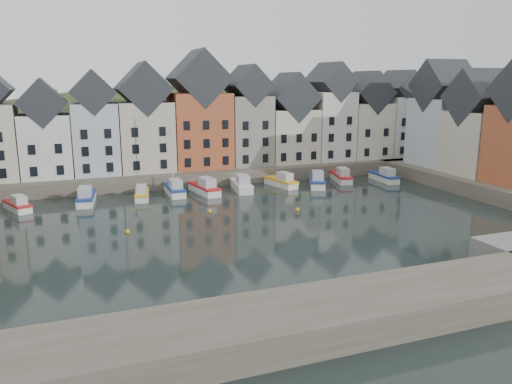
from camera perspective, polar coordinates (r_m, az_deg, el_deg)
ground at (r=52.88m, az=1.17°, el=-4.06°), size 260.00×260.00×0.00m
far_quay at (r=80.55m, az=-6.74°, el=2.43°), size 90.00×16.00×2.00m
right_quay at (r=76.25m, az=27.05°, el=0.53°), size 14.00×54.00×2.00m
near_wall at (r=30.10m, az=-1.15°, el=-15.56°), size 50.00×6.00×2.00m
hillside at (r=109.87m, az=-9.75°, el=-5.07°), size 153.60×70.40×64.00m
far_terrace at (r=78.44m, az=-4.23°, el=8.02°), size 72.37×8.16×17.78m
right_terrace at (r=77.93m, az=24.40°, el=6.93°), size 8.30×24.25×16.36m
mooring_buoys at (r=56.46m, az=-4.62°, el=-2.85°), size 20.50×5.50×0.50m
boat_a at (r=65.85m, az=-25.58°, el=-1.39°), size 3.74×5.78×2.13m
boat_b at (r=66.31m, az=-18.85°, el=-0.62°), size 2.80×6.67×2.48m
boat_c at (r=66.87m, az=-12.90°, el=-0.23°), size 2.66×5.83×2.16m
boat_d at (r=68.47m, az=-9.27°, el=0.36°), size 2.05×6.44×12.28m
boat_e at (r=68.46m, az=-5.86°, el=0.43°), size 3.18×7.01×2.59m
boat_f at (r=70.10m, az=-1.64°, el=0.79°), size 2.93×6.97×2.60m
boat_g at (r=72.87m, az=2.95°, el=1.19°), size 3.25×6.50×2.39m
boat_h at (r=73.50m, az=7.03°, el=1.26°), size 4.75×7.04×2.60m
boat_i at (r=77.52m, az=9.74°, el=1.73°), size 3.49×6.67×2.45m
boat_j at (r=79.07m, az=14.47°, el=1.71°), size 2.39×6.41×2.42m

